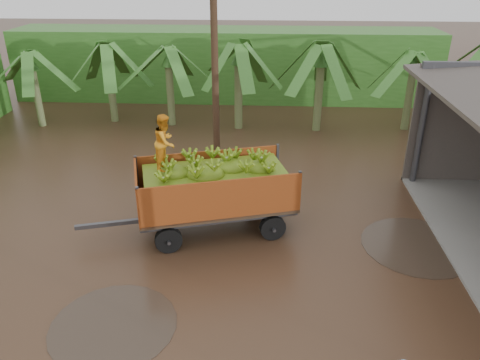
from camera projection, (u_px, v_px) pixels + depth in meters
name	position (u px, v px, depth m)	size (l,w,h in m)	color
ground	(252.00, 281.00, 11.17)	(100.00, 100.00, 0.00)	black
hedge_north	(225.00, 64.00, 24.89)	(22.00, 3.00, 3.60)	#2D661E
banana_trailer	(214.00, 188.00, 12.79)	(5.98, 3.15, 3.44)	#CA561C
utility_pole	(215.00, 58.00, 15.66)	(1.20, 0.24, 7.72)	#47301E
banana_plants	(138.00, 114.00, 16.88)	(24.42, 20.18, 4.03)	#2D661E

